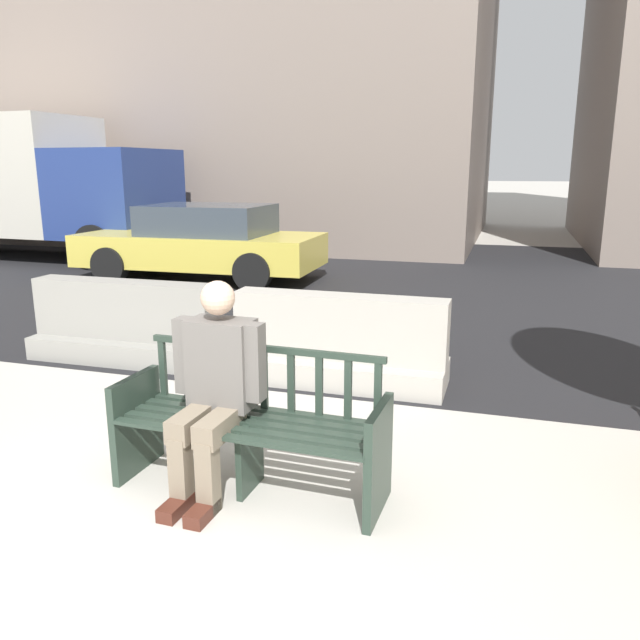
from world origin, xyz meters
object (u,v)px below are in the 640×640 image
object	(u,v)px
street_bench	(251,429)
jersey_barrier_left	(126,328)
jersey_barrier_centre	(339,347)
car_taxi_near	(203,242)
seated_person	(215,384)
delivery_truck	(17,181)

from	to	relation	value
street_bench	jersey_barrier_left	xyz separation A→B (m)	(-2.34, 2.15, -0.06)
jersey_barrier_centre	car_taxi_near	size ratio (longest dim) A/B	0.46
jersey_barrier_left	car_taxi_near	world-z (taller)	car_taxi_near
seated_person	jersey_barrier_centre	world-z (taller)	seated_person
seated_person	jersey_barrier_centre	size ratio (longest dim) A/B	0.66
street_bench	delivery_truck	distance (m)	12.37
street_bench	delivery_truck	size ratio (longest dim) A/B	0.25
street_bench	car_taxi_near	size ratio (longest dim) A/B	0.39
street_bench	jersey_barrier_centre	size ratio (longest dim) A/B	0.85
street_bench	jersey_barrier_centre	xyz separation A→B (m)	(-0.00, 2.09, -0.06)
jersey_barrier_left	car_taxi_near	size ratio (longest dim) A/B	0.46
street_bench	jersey_barrier_left	world-z (taller)	street_bench
jersey_barrier_left	jersey_barrier_centre	bearing A→B (deg)	-1.31
car_taxi_near	delivery_truck	size ratio (longest dim) A/B	0.63
jersey_barrier_centre	jersey_barrier_left	world-z (taller)	same
car_taxi_near	jersey_barrier_centre	bearing A→B (deg)	-50.88
seated_person	jersey_barrier_left	bearing A→B (deg)	134.12
jersey_barrier_centre	delivery_truck	distance (m)	11.09
delivery_truck	seated_person	bearing A→B (deg)	-43.02
street_bench	seated_person	size ratio (longest dim) A/B	1.30
jersey_barrier_centre	car_taxi_near	world-z (taller)	car_taxi_near
car_taxi_near	jersey_barrier_left	bearing A→B (deg)	-72.15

